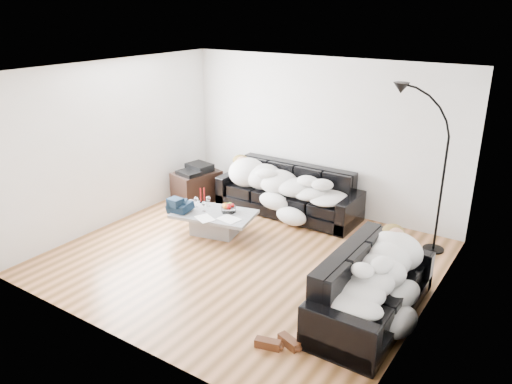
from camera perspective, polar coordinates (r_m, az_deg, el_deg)
The scene contains 24 objects.
ground at distance 7.15m, azimuth -1.34°, elevation -7.47°, with size 5.00×5.00×0.00m, color brown.
wall_back at distance 8.50m, azimuth 7.35°, elevation 6.39°, with size 5.00×0.02×2.60m, color silver.
wall_left at distance 8.28m, azimuth -15.82°, elevation 5.38°, with size 0.02×4.50×2.60m, color silver.
wall_right at distance 5.67m, azimuth 19.74°, elevation -2.06°, with size 0.02×4.50×2.60m, color silver.
ceiling at distance 6.35m, azimuth -1.54°, elevation 13.68°, with size 5.00×5.00×0.00m, color white.
sofa_back at distance 8.48m, azimuth 3.67°, elevation 0.13°, with size 2.47×0.86×0.81m, color black.
sofa_right at distance 5.86m, azimuth 13.20°, elevation -10.44°, with size 1.97×0.84×0.80m, color black.
sleeper_back at distance 8.36m, azimuth 3.53°, elevation 1.48°, with size 2.09×0.72×0.42m, color white, non-canonical shape.
sleeper_right at distance 5.75m, azimuth 13.38°, elevation -8.49°, with size 1.68×0.71×0.41m, color white, non-canonical shape.
teal_cushion at distance 6.24m, azimuth 14.95°, elevation -5.25°, with size 0.36×0.30×0.20m, color #0D5B58.
coffee_table at distance 7.80m, azimuth -4.78°, elevation -3.57°, with size 1.23×0.72×0.36m, color #939699.
fruit_bowl at distance 7.71m, azimuth -3.16°, elevation -1.79°, with size 0.23×0.23×0.14m, color white.
wine_glass_a at distance 7.95m, azimuth -5.48°, elevation -1.05°, with size 0.07×0.07×0.17m, color white.
wine_glass_b at distance 7.92m, azimuth -6.85°, elevation -1.15°, with size 0.07×0.07×0.17m, color white.
wine_glass_c at distance 7.75m, azimuth -5.96°, elevation -1.66°, with size 0.07×0.07×0.17m, color white.
candle_left at distance 8.08m, azimuth -6.34°, elevation -0.41°, with size 0.05×0.05×0.25m, color maroon.
candle_right at distance 8.06m, azimuth -5.93°, elevation -0.40°, with size 0.05×0.05×0.26m, color maroon.
newspaper_a at distance 7.47m, azimuth -3.10°, elevation -3.08°, with size 0.32×0.24×0.01m, color silver.
newspaper_b at distance 7.52m, azimuth -5.87°, elevation -2.99°, with size 0.31×0.22×0.01m, color silver.
navy_jacket at distance 7.80m, azimuth -9.09°, elevation -0.95°, with size 0.38×0.31×0.19m, color black, non-canonical shape.
shoes at distance 5.46m, azimuth 2.52°, elevation -16.81°, with size 0.46×0.34×0.11m, color #472311, non-canonical shape.
av_cabinet at distance 9.12m, azimuth -6.79°, elevation 0.65°, with size 0.55×0.80×0.55m, color black.
stereo at distance 9.01m, azimuth -6.88°, elevation 2.67°, with size 0.44×0.34×0.13m, color black.
floor_lamp at distance 7.40m, azimuth 20.53°, elevation 0.97°, with size 0.76×0.30×2.09m, color black, non-canonical shape.
Camera 1 is at (3.64, -5.15, 3.37)m, focal length 35.00 mm.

